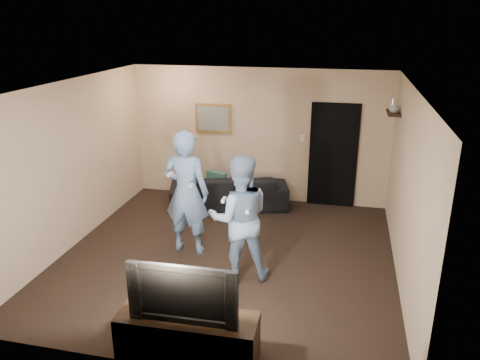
% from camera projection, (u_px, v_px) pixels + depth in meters
% --- Properties ---
extents(ground, '(5.00, 5.00, 0.00)m').
position_uv_depth(ground, '(227.00, 256.00, 7.22)').
color(ground, black).
rests_on(ground, ground).
extents(ceiling, '(5.00, 5.00, 0.04)m').
position_uv_depth(ceiling, '(225.00, 86.00, 6.36)').
color(ceiling, silver).
rests_on(ceiling, wall_back).
extents(wall_back, '(5.00, 0.04, 2.60)m').
position_uv_depth(wall_back, '(258.00, 136.00, 9.09)').
color(wall_back, tan).
rests_on(wall_back, ground).
extents(wall_front, '(5.00, 0.04, 2.60)m').
position_uv_depth(wall_front, '(161.00, 259.00, 4.49)').
color(wall_front, tan).
rests_on(wall_front, ground).
extents(wall_left, '(0.04, 5.00, 2.60)m').
position_uv_depth(wall_left, '(72.00, 165.00, 7.31)').
color(wall_left, tan).
rests_on(wall_left, ground).
extents(wall_right, '(0.04, 5.00, 2.60)m').
position_uv_depth(wall_right, '(407.00, 190.00, 6.26)').
color(wall_right, tan).
rests_on(wall_right, ground).
extents(sofa, '(2.38, 1.44, 0.65)m').
position_uv_depth(sofa, '(229.00, 190.00, 9.00)').
color(sofa, black).
rests_on(sofa, ground).
extents(throw_pillow, '(0.42, 0.26, 0.40)m').
position_uv_depth(throw_pillow, '(217.00, 182.00, 9.00)').
color(throw_pillow, '#194D43').
rests_on(throw_pillow, sofa).
extents(painting_frame, '(0.72, 0.05, 0.57)m').
position_uv_depth(painting_frame, '(213.00, 119.00, 9.15)').
color(painting_frame, olive).
rests_on(painting_frame, wall_back).
extents(painting_canvas, '(0.62, 0.01, 0.47)m').
position_uv_depth(painting_canvas, '(213.00, 119.00, 9.13)').
color(painting_canvas, slate).
rests_on(painting_canvas, painting_frame).
extents(doorway, '(0.90, 0.06, 2.00)m').
position_uv_depth(doorway, '(333.00, 156.00, 8.85)').
color(doorway, black).
rests_on(doorway, ground).
extents(light_switch, '(0.08, 0.02, 0.12)m').
position_uv_depth(light_switch, '(302.00, 138.00, 8.88)').
color(light_switch, silver).
rests_on(light_switch, wall_back).
extents(wall_shelf, '(0.20, 0.60, 0.03)m').
position_uv_depth(wall_shelf, '(393.00, 113.00, 7.71)').
color(wall_shelf, black).
rests_on(wall_shelf, wall_right).
extents(shelf_vase, '(0.20, 0.20, 0.17)m').
position_uv_depth(shelf_vase, '(394.00, 108.00, 7.61)').
color(shelf_vase, '#A1A1A5').
rests_on(shelf_vase, wall_shelf).
extents(shelf_figurine, '(0.06, 0.06, 0.18)m').
position_uv_depth(shelf_figurine, '(393.00, 104.00, 7.86)').
color(shelf_figurine, silver).
rests_on(shelf_figurine, wall_shelf).
extents(tv_console, '(1.51, 0.52, 0.54)m').
position_uv_depth(tv_console, '(188.00, 338.00, 5.00)').
color(tv_console, black).
rests_on(tv_console, ground).
extents(television, '(1.16, 0.18, 0.66)m').
position_uv_depth(television, '(186.00, 289.00, 4.80)').
color(television, black).
rests_on(television, tv_console).
extents(wii_player_left, '(0.72, 0.53, 1.94)m').
position_uv_depth(wii_player_left, '(186.00, 192.00, 7.09)').
color(wii_player_left, '#6E93C0').
rests_on(wii_player_left, ground).
extents(wii_player_right, '(1.03, 0.90, 1.78)m').
position_uv_depth(wii_player_right, '(240.00, 218.00, 6.38)').
color(wii_player_right, '#7C96B5').
rests_on(wii_player_right, ground).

